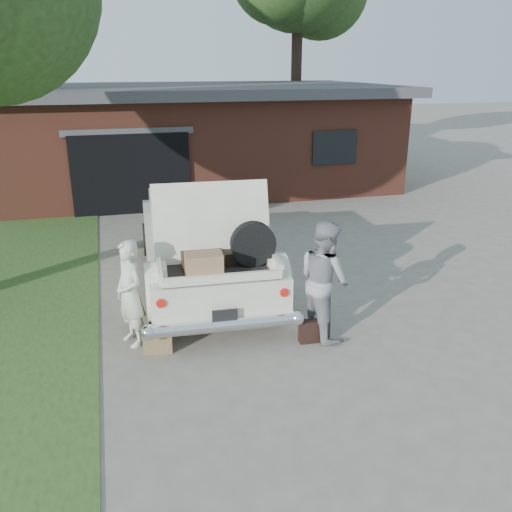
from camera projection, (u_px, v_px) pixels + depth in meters
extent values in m
plane|color=gray|center=(266.00, 335.00, 8.37)|extent=(90.00, 90.00, 0.00)
cube|color=brown|center=(199.00, 140.00, 18.56)|extent=(12.00, 7.00, 3.00)
cube|color=#4C4C51|center=(197.00, 90.00, 18.01)|extent=(12.80, 7.80, 0.30)
cube|color=black|center=(131.00, 174.00, 14.93)|extent=(3.20, 0.30, 2.20)
cube|color=#4C4C51|center=(128.00, 132.00, 14.48)|extent=(3.50, 0.12, 0.18)
cube|color=black|center=(335.00, 147.00, 16.21)|extent=(1.40, 0.08, 1.00)
cylinder|color=#38281E|center=(296.00, 86.00, 22.54)|extent=(0.44, 0.44, 6.14)
cube|color=silver|center=(202.00, 249.00, 10.20)|extent=(2.36, 5.50, 0.70)
cube|color=beige|center=(199.00, 213.00, 10.29)|extent=(1.90, 2.26, 0.56)
cube|color=black|center=(193.00, 201.00, 11.24)|extent=(1.67, 0.18, 0.47)
cube|color=black|center=(205.00, 229.00, 9.36)|extent=(1.67, 0.18, 0.47)
cylinder|color=black|center=(156.00, 309.00, 8.44)|extent=(0.28, 0.72, 0.71)
cylinder|color=black|center=(274.00, 299.00, 8.81)|extent=(0.28, 0.72, 0.71)
cylinder|color=black|center=(149.00, 239.00, 11.81)|extent=(0.28, 0.72, 0.71)
cylinder|color=black|center=(234.00, 234.00, 12.19)|extent=(0.28, 0.72, 0.71)
cylinder|color=silver|center=(225.00, 325.00, 7.76)|extent=(2.22, 0.32, 0.19)
cylinder|color=#A5140F|center=(161.00, 302.00, 7.51)|extent=(0.14, 0.12, 0.13)
cylinder|color=#A5140F|center=(284.00, 292.00, 7.86)|extent=(0.14, 0.12, 0.13)
cube|color=black|center=(225.00, 315.00, 7.68)|extent=(0.37, 0.04, 0.18)
cube|color=black|center=(217.00, 268.00, 8.20)|extent=(1.74, 1.28, 0.04)
cube|color=silver|center=(159.00, 266.00, 7.99)|extent=(0.13, 1.19, 0.19)
cube|color=silver|center=(272.00, 257.00, 8.33)|extent=(0.13, 1.19, 0.19)
cube|color=silver|center=(223.00, 278.00, 7.63)|extent=(1.72, 0.17, 0.13)
cube|color=silver|center=(212.00, 222.00, 8.37)|extent=(1.83, 0.51, 1.20)
cube|color=#412F1C|center=(203.00, 260.00, 8.19)|extent=(0.65, 0.44, 0.20)
cube|color=#9C724F|center=(204.00, 266.00, 7.72)|extent=(0.55, 0.37, 0.36)
cube|color=black|center=(228.00, 256.00, 8.37)|extent=(0.61, 0.42, 0.18)
cylinder|color=black|center=(253.00, 244.00, 8.13)|extent=(0.69, 0.21, 0.68)
imported|color=beige|center=(130.00, 293.00, 7.89)|extent=(0.58, 0.69, 1.61)
imported|color=gray|center=(324.00, 280.00, 8.10)|extent=(0.87, 1.02, 1.83)
cube|color=olive|center=(158.00, 343.00, 7.83)|extent=(0.43, 0.21, 0.32)
cube|color=black|center=(314.00, 331.00, 8.14)|extent=(0.46, 0.17, 0.35)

